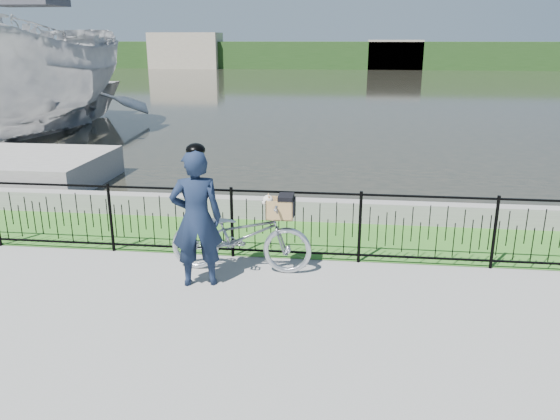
# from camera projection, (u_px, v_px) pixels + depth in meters

# --- Properties ---
(ground) EXTENTS (120.00, 120.00, 0.00)m
(ground) POSITION_uv_depth(u_px,v_px,m) (283.00, 306.00, 7.15)
(ground) COLOR gray
(ground) RESTS_ON ground
(grass_strip) EXTENTS (60.00, 2.00, 0.01)m
(grass_strip) POSITION_uv_depth(u_px,v_px,m) (300.00, 237.00, 9.61)
(grass_strip) COLOR #346D22
(grass_strip) RESTS_ON ground
(water) EXTENTS (120.00, 120.00, 0.00)m
(water) POSITION_uv_depth(u_px,v_px,m) (336.00, 88.00, 38.40)
(water) COLOR black
(water) RESTS_ON ground
(quay_wall) EXTENTS (60.00, 0.30, 0.40)m
(quay_wall) POSITION_uv_depth(u_px,v_px,m) (304.00, 210.00, 10.50)
(quay_wall) COLOR gray
(quay_wall) RESTS_ON ground
(fence) EXTENTS (14.00, 0.06, 1.15)m
(fence) POSITION_uv_depth(u_px,v_px,m) (295.00, 225.00, 8.49)
(fence) COLOR black
(fence) RESTS_ON ground
(far_treeline) EXTENTS (120.00, 6.00, 3.00)m
(far_treeline) POSITION_uv_depth(u_px,v_px,m) (341.00, 55.00, 63.52)
(far_treeline) COLOR #214119
(far_treeline) RESTS_ON ground
(far_building_left) EXTENTS (8.00, 4.00, 4.00)m
(far_building_left) POSITION_uv_depth(u_px,v_px,m) (186.00, 51.00, 63.51)
(far_building_left) COLOR #9E937F
(far_building_left) RESTS_ON ground
(far_building_right) EXTENTS (6.00, 3.00, 3.20)m
(far_building_right) POSITION_uv_depth(u_px,v_px,m) (395.00, 55.00, 61.40)
(far_building_right) COLOR #9E937F
(far_building_right) RESTS_ON ground
(bicycle_rig) EXTENTS (2.11, 0.74, 1.22)m
(bicycle_rig) POSITION_uv_depth(u_px,v_px,m) (241.00, 235.00, 8.09)
(bicycle_rig) COLOR #B1B6BE
(bicycle_rig) RESTS_ON ground
(cyclist) EXTENTS (0.80, 0.63, 2.02)m
(cyclist) POSITION_uv_depth(u_px,v_px,m) (196.00, 217.00, 7.51)
(cyclist) COLOR #121C32
(cyclist) RESTS_ON ground
(boat_near) EXTENTS (4.58, 10.90, 5.93)m
(boat_near) POSITION_uv_depth(u_px,v_px,m) (36.00, 76.00, 17.97)
(boat_near) COLOR #BAB9B9
(boat_near) RESTS_ON water
(boat_far) EXTENTS (9.49, 12.40, 2.39)m
(boat_far) POSITION_uv_depth(u_px,v_px,m) (0.00, 99.00, 20.20)
(boat_far) COLOR #BAB9B9
(boat_far) RESTS_ON water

